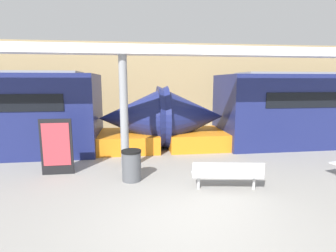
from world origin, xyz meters
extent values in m
plane|color=gray|center=(0.00, 0.00, 0.00)|extent=(60.00, 60.00, 0.00)
cube|color=tan|center=(0.00, 10.52, 2.50)|extent=(56.00, 0.20, 5.00)
cone|color=navy|center=(1.43, 6.04, 1.32)|extent=(2.84, 2.63, 2.63)
cube|color=orange|center=(1.70, 6.04, 0.35)|extent=(2.56, 2.46, 0.70)
cone|color=navy|center=(-0.99, 6.04, 1.32)|extent=(2.84, 2.63, 2.63)
cube|color=orange|center=(-1.26, 6.04, 0.35)|extent=(2.56, 2.46, 0.70)
cube|color=silver|center=(1.38, 1.41, 0.40)|extent=(1.86, 0.71, 0.04)
cube|color=silver|center=(1.35, 1.21, 0.60)|extent=(1.80, 0.31, 0.36)
cylinder|color=silver|center=(0.66, 1.52, 0.19)|extent=(0.07, 0.07, 0.38)
cylinder|color=silver|center=(2.10, 1.30, 0.19)|extent=(0.07, 0.07, 0.38)
cylinder|color=#4C4F54|center=(-1.09, 2.37, 0.41)|extent=(0.54, 0.54, 0.83)
cylinder|color=black|center=(-1.09, 2.37, 0.86)|extent=(0.57, 0.57, 0.06)
cube|color=black|center=(-3.32, 3.19, 0.86)|extent=(0.93, 0.06, 1.71)
cube|color=#B73842|center=(-3.32, 3.15, 0.94)|extent=(0.79, 0.01, 1.30)
cylinder|color=gray|center=(-1.29, 3.38, 1.81)|extent=(0.26, 0.26, 3.61)
cube|color=silver|center=(-1.29, 3.38, 3.75)|extent=(28.00, 0.60, 0.28)
camera|label=1|loc=(-1.02, -4.87, 2.80)|focal=28.00mm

